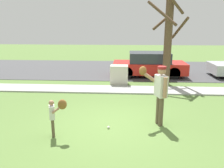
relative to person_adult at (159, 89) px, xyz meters
The scene contains 9 objects.
ground_plane 3.82m from the person_adult, 110.35° to the left, with size 48.00×48.00×0.00m, color #567538.
sidewalk_strip 3.90m from the person_adult, 109.82° to the left, with size 36.00×1.20×0.06m, color #A3A39E.
road_surface 8.70m from the person_adult, 98.50° to the left, with size 36.00×6.80×0.02m, color #424244.
person_adult is the anchor object (origin of this frame).
person_child 2.89m from the person_adult, 160.85° to the right, with size 0.52×0.34×1.03m.
baseball 1.78m from the person_adult, 164.64° to the right, with size 0.07×0.07×0.07m, color white.
utility_cabinet 4.77m from the person_adult, 105.66° to the left, with size 0.84×0.62×0.94m, color beige.
street_tree_near 4.99m from the person_adult, 78.25° to the left, with size 1.84×1.88×4.09m.
parked_hatchback_red 6.56m from the person_adult, 87.04° to the left, with size 4.00×1.75×1.33m.
Camera 1 is at (0.35, -6.20, 2.81)m, focal length 36.82 mm.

